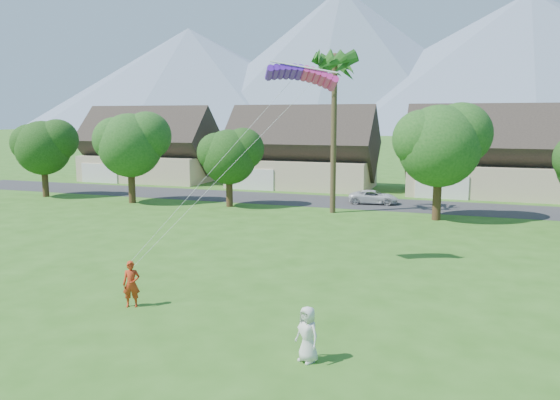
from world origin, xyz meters
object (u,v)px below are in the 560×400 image
at_px(watcher, 307,334).
at_px(parked_car, 374,197).
at_px(parafoil_kite, 302,73).
at_px(kite_flyer, 131,284).

bearing_deg(watcher, parked_car, 124.75).
xyz_separation_m(watcher, parked_car, (-3.31, 31.85, -0.30)).
bearing_deg(parafoil_kite, kite_flyer, -144.27).
distance_m(watcher, parked_car, 32.02).
height_order(watcher, parafoil_kite, parafoil_kite).
distance_m(watcher, parafoil_kite, 14.04).
xyz_separation_m(watcher, parafoil_kite, (-3.40, 10.41, 8.79)).
xyz_separation_m(parked_car, parafoil_kite, (-0.09, -21.44, 9.09)).
bearing_deg(parafoil_kite, watcher, -95.67).
bearing_deg(watcher, parafoil_kite, 136.90).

